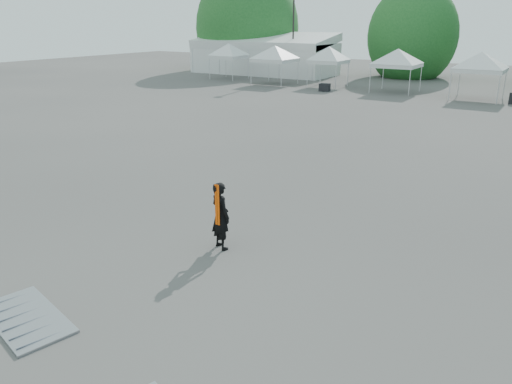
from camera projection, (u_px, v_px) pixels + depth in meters
The scene contains 13 objects.
ground at pixel (284, 224), 14.03m from camera, with size 120.00×120.00×0.00m, color #474442.
marquee at pixel (264, 55), 52.46m from camera, with size 15.00×6.25×4.23m.
light_pole_west at pixel (294, 16), 48.41m from camera, with size 0.60×0.25×10.30m.
tree_far_w at pixel (247, 28), 56.04m from camera, with size 4.80×4.80×7.30m.
tree_mid_w at pixel (412, 36), 48.78m from camera, with size 4.16×4.16×6.33m.
tent_a at pixel (229, 46), 47.43m from camera, with size 4.07×4.07×3.88m.
tent_b at pixel (275, 49), 43.49m from camera, with size 4.59×4.59×3.88m.
tent_c at pixel (329, 50), 41.96m from camera, with size 3.97×3.97×3.88m.
tent_d at pixel (398, 52), 38.58m from camera, with size 4.64×4.64×3.88m.
tent_e at pixel (482, 56), 34.93m from camera, with size 4.71×4.71×3.88m.
man at pixel (221, 216), 12.27m from camera, with size 0.74×0.63×1.73m.
barrier_left at pixel (26, 318), 9.53m from camera, with size 2.42×1.62×0.07m.
crate_west at pixel (325, 87), 39.92m from camera, with size 0.79×0.62×0.62m, color black.
Camera 1 is at (6.24, -11.40, 5.43)m, focal length 35.00 mm.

